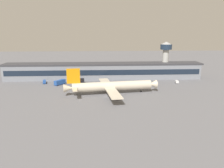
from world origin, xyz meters
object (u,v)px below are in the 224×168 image
(control_tower, at_px, (166,55))
(stair_truck, at_px, (79,81))
(fuel_truck, at_px, (60,82))
(follow_me_car, at_px, (177,82))
(belt_loader, at_px, (44,82))
(airliner, at_px, (111,86))

(control_tower, height_order, stair_truck, control_tower)
(fuel_truck, distance_m, follow_me_car, 83.04)
(follow_me_car, xyz_separation_m, stair_truck, (-69.66, 3.30, 0.89))
(belt_loader, bearing_deg, airliner, -32.95)
(fuel_truck, xyz_separation_m, belt_loader, (-11.85, 5.60, -0.73))
(belt_loader, bearing_deg, stair_truck, -5.29)
(stair_truck, bearing_deg, airliner, -52.78)
(control_tower, distance_m, belt_loader, 95.27)
(belt_loader, height_order, follow_me_car, belt_loader)
(follow_me_car, bearing_deg, fuel_truck, 179.97)
(airliner, height_order, fuel_truck, airliner)
(stair_truck, bearing_deg, belt_loader, 174.71)
(airliner, bearing_deg, fuel_truck, 144.66)
(airliner, bearing_deg, stair_truck, 127.22)
(follow_me_car, bearing_deg, stair_truck, 177.29)
(control_tower, bearing_deg, belt_loader, -170.07)
(airliner, relative_size, stair_truck, 8.64)
(airliner, bearing_deg, follow_me_car, 26.54)
(airliner, height_order, belt_loader, airliner)
(airliner, distance_m, fuel_truck, 42.20)
(fuel_truck, relative_size, follow_me_car, 1.79)
(control_tower, relative_size, stair_truck, 4.39)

